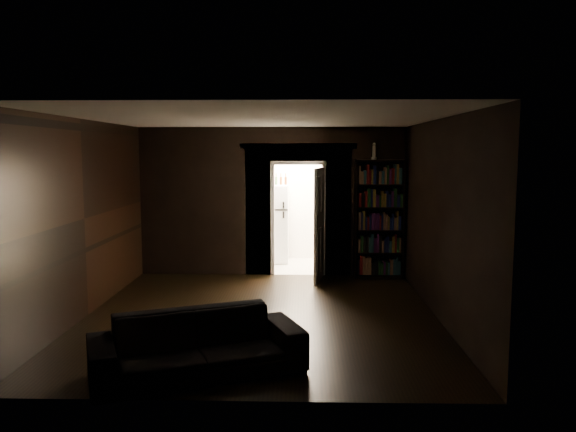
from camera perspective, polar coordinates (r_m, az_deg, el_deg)
name	(u,v)px	position (r m, az deg, el deg)	size (l,w,h in m)	color
ground	(261,316)	(8.16, -2.74, -10.14)	(5.50, 5.50, 0.00)	black
room_walls	(265,194)	(8.91, -2.35, 2.30)	(5.02, 5.61, 2.84)	black
kitchen_alcove	(299,206)	(11.72, 1.08, 1.00)	(2.20, 1.80, 2.60)	#B7AC9F
sofa	(198,335)	(6.11, -9.15, -11.84)	(2.20, 0.95, 0.85)	black
bookshelf	(379,219)	(10.51, 9.22, -0.32)	(0.90, 0.32, 2.20)	black
refrigerator	(271,223)	(11.94, -1.74, -0.75)	(0.74, 0.68, 1.65)	white
door	(319,225)	(10.20, 3.18, -0.88)	(0.85, 0.05, 2.05)	white
figurine	(374,151)	(10.47, 8.75, 6.54)	(0.10, 0.10, 0.31)	silver
bottles	(274,179)	(11.80, -1.45, 3.77)	(0.60, 0.07, 0.24)	black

